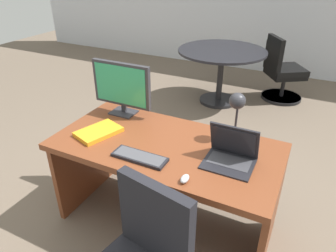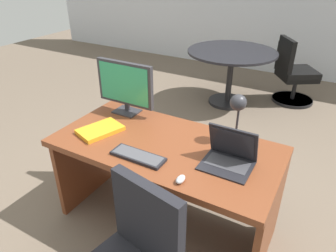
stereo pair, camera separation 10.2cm
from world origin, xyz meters
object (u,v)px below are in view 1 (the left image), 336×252
desk (168,164)px  desk_lamp (237,107)px  keyboard (140,157)px  meeting_chair_far (281,74)px  monitor (122,86)px  mouse (185,179)px  meeting_chair_near (281,77)px  book (99,132)px  meeting_table (221,63)px  laptop (232,150)px

desk → desk_lamp: (0.40, 0.23, 0.44)m
keyboard → meeting_chair_far: size_ratio=0.40×
monitor → mouse: size_ratio=6.25×
keyboard → meeting_chair_near: size_ratio=0.44×
desk → keyboard: keyboard is taller
mouse → desk_lamp: 0.64m
desk_lamp → meeting_chair_near: desk_lamp is taller
desk_lamp → meeting_chair_near: bearing=90.3°
monitor → keyboard: 0.71m
monitor → book: bearing=-86.0°
monitor → meeting_chair_far: 2.83m
mouse → meeting_table: mouse is taller
meeting_table → meeting_chair_far: size_ratio=1.30×
meeting_table → meeting_chair_near: size_ratio=1.44×
mouse → meeting_chair_near: 3.23m
laptop → mouse: 0.37m
mouse → meeting_chair_far: (0.11, 3.19, -0.37)m
desk → meeting_table: (-0.36, 2.36, 0.04)m
monitor → meeting_chair_far: monitor is taller
laptop → keyboard: (-0.52, -0.24, -0.06)m
mouse → meeting_chair_near: meeting_chair_near is taller
meeting_table → meeting_chair_near: bearing=33.7°
meeting_chair_near → meeting_chair_far: size_ratio=0.91×
mouse → monitor: bearing=144.1°
monitor → mouse: (0.80, -0.58, -0.22)m
laptop → desk_lamp: size_ratio=0.88×
monitor → meeting_table: size_ratio=0.43×
desk → meeting_chair_far: (0.39, 2.84, -0.16)m
book → meeting_chair_near: 3.14m
desk → laptop: size_ratio=5.11×
monitor → desk: bearing=-23.6°
meeting_table → keyboard: bearing=-83.6°
desk_lamp → book: (-0.89, -0.37, -0.23)m
desk → desk_lamp: bearing=30.5°
laptop → desk_lamp: 0.32m
desk_lamp → meeting_chair_far: size_ratio=0.38×
desk → meeting_chair_near: (0.38, 2.85, -0.20)m
laptop → book: (-0.95, -0.10, -0.06)m
desk → mouse: (0.28, -0.35, 0.21)m
keyboard → book: bearing=162.2°
mouse → book: bearing=164.3°
desk_lamp → meeting_chair_far: desk_lamp is taller
meeting_table → meeting_chair_far: meeting_chair_far is taller
meeting_chair_near → meeting_table: bearing=-146.3°
monitor → book: monitor is taller
laptop → meeting_table: laptop is taller
keyboard → meeting_table: bearing=96.4°
desk → monitor: 0.71m
mouse → book: 0.80m
meeting_chair_near → desk_lamp: bearing=-89.7°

